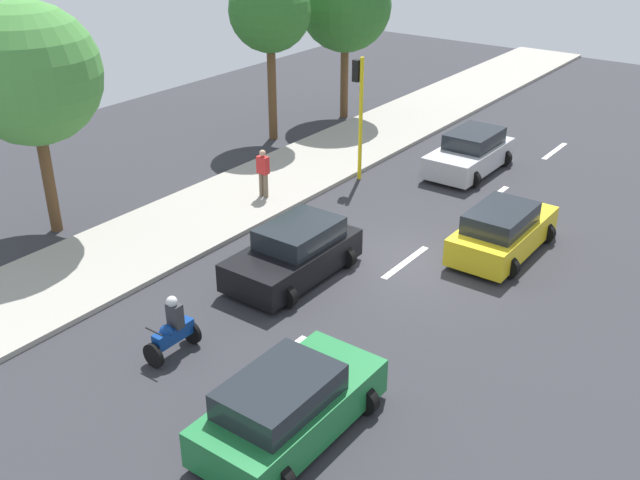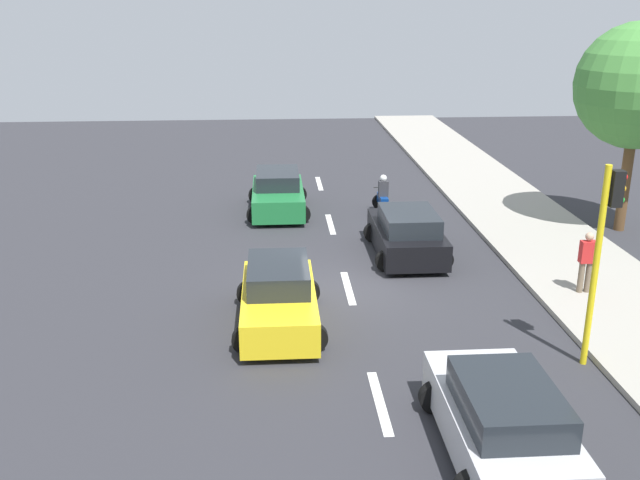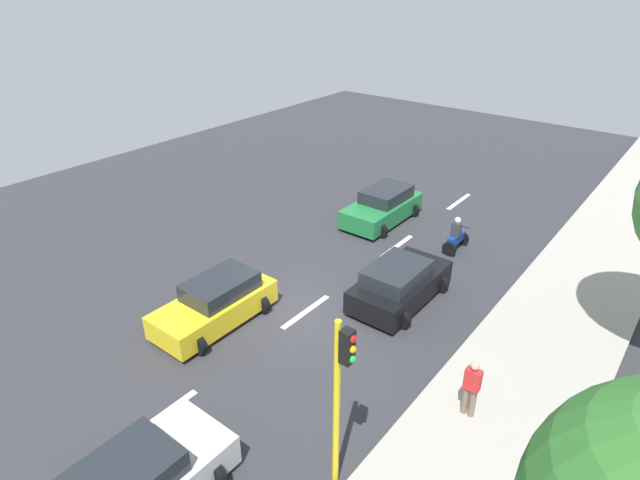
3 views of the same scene
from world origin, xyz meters
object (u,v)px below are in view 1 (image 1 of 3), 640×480
at_px(traffic_light_corner, 359,101).
at_px(street_tree_south, 270,12).
at_px(pedestrian_near_signal, 263,172).
at_px(car_black, 294,253).
at_px(car_silver, 470,153).
at_px(car_green, 289,406).
at_px(motorcycle, 173,331).
at_px(street_tree_north, 30,75).
at_px(street_tree_center, 345,6).
at_px(car_yellow_cab, 503,231).

relative_size(traffic_light_corner, street_tree_south, 0.65).
bearing_deg(street_tree_south, pedestrian_near_signal, 126.90).
bearing_deg(car_black, car_silver, -91.48).
bearing_deg(car_green, motorcycle, -8.48).
bearing_deg(car_silver, car_black, 88.52).
xyz_separation_m(car_green, street_tree_north, (11.90, -3.09, 4.25)).
relative_size(car_green, street_tree_center, 0.60).
distance_m(street_tree_center, street_tree_south, 4.46).
distance_m(car_green, street_tree_south, 19.24).
distance_m(car_green, car_silver, 16.04).
distance_m(motorcycle, pedestrian_near_signal, 9.26).
bearing_deg(car_green, car_black, -52.80).
bearing_deg(car_green, traffic_light_corner, -61.72).
bearing_deg(motorcycle, car_black, -89.30).
height_order(car_green, car_yellow_cab, same).
bearing_deg(traffic_light_corner, pedestrian_near_signal, 68.43).
bearing_deg(car_yellow_cab, motorcycle, 66.86).
xyz_separation_m(motorcycle, pedestrian_near_signal, (4.23, -8.23, 0.42)).
height_order(motorcycle, pedestrian_near_signal, pedestrian_near_signal).
bearing_deg(car_black, motorcycle, 90.70).
bearing_deg(street_tree_south, car_green, 130.64).
height_order(car_silver, street_tree_center, street_tree_center).
xyz_separation_m(car_yellow_cab, street_tree_center, (11.66, -8.62, 4.30)).
height_order(car_black, car_yellow_cab, same).
bearing_deg(traffic_light_corner, street_tree_center, -51.63).
bearing_deg(pedestrian_near_signal, car_silver, -123.15).
distance_m(car_black, street_tree_south, 12.98).
height_order(car_black, pedestrian_near_signal, pedestrian_near_signal).
distance_m(car_green, street_tree_north, 13.01).
relative_size(car_black, car_yellow_cab, 0.99).
bearing_deg(car_black, pedestrian_near_signal, -40.67).
bearing_deg(traffic_light_corner, motorcycle, 103.23).
bearing_deg(car_black, car_yellow_cab, -130.59).
height_order(car_black, motorcycle, motorcycle).
xyz_separation_m(car_green, traffic_light_corner, (6.70, -12.45, 2.22)).
distance_m(car_green, car_yellow_cab, 9.97).
distance_m(car_yellow_cab, street_tree_center, 15.13).
distance_m(traffic_light_corner, street_tree_south, 6.20).
height_order(motorcycle, street_tree_south, street_tree_south).
distance_m(car_black, street_tree_north, 9.26).
xyz_separation_m(traffic_light_corner, street_tree_center, (4.86, -6.14, 2.08)).
relative_size(car_silver, motorcycle, 2.71).
height_order(traffic_light_corner, street_tree_center, street_tree_center).
distance_m(car_green, street_tree_center, 22.31).
xyz_separation_m(car_yellow_cab, traffic_light_corner, (6.80, -2.48, 2.22)).
bearing_deg(street_tree_south, car_black, 132.50).
height_order(car_yellow_cab, street_tree_center, street_tree_center).
distance_m(car_yellow_cab, motorcycle, 10.21).
height_order(pedestrian_near_signal, street_tree_center, street_tree_center).
bearing_deg(car_black, street_tree_south, -47.50).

